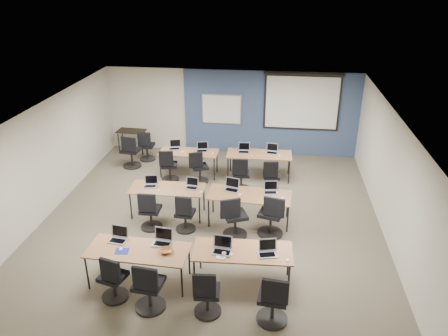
# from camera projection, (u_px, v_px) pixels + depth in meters

# --- Properties ---
(floor) EXTENTS (8.00, 9.00, 0.02)m
(floor) POSITION_uv_depth(u_px,v_px,m) (210.00, 222.00, 10.43)
(floor) COLOR #6B6354
(floor) RESTS_ON ground
(ceiling) EXTENTS (8.00, 9.00, 0.02)m
(ceiling) POSITION_uv_depth(u_px,v_px,m) (209.00, 114.00, 9.31)
(ceiling) COLOR white
(ceiling) RESTS_ON ground
(wall_back) EXTENTS (8.00, 0.04, 2.70)m
(wall_back) POSITION_uv_depth(u_px,v_px,m) (231.00, 112.00, 13.93)
(wall_back) COLOR beige
(wall_back) RESTS_ON ground
(wall_front) EXTENTS (8.00, 0.04, 2.70)m
(wall_front) POSITION_uv_depth(u_px,v_px,m) (158.00, 312.00, 5.81)
(wall_front) COLOR beige
(wall_front) RESTS_ON ground
(wall_left) EXTENTS (0.04, 9.00, 2.70)m
(wall_left) POSITION_uv_depth(u_px,v_px,m) (43.00, 162.00, 10.32)
(wall_left) COLOR beige
(wall_left) RESTS_ON ground
(wall_right) EXTENTS (0.04, 9.00, 2.70)m
(wall_right) POSITION_uv_depth(u_px,v_px,m) (392.00, 180.00, 9.42)
(wall_right) COLOR beige
(wall_right) RESTS_ON ground
(blue_accent_panel) EXTENTS (5.50, 0.04, 2.70)m
(blue_accent_panel) POSITION_uv_depth(u_px,v_px,m) (270.00, 114.00, 13.77)
(blue_accent_panel) COLOR #3D5977
(blue_accent_panel) RESTS_ON wall_back
(whiteboard) EXTENTS (1.28, 0.03, 0.98)m
(whiteboard) POSITION_uv_depth(u_px,v_px,m) (222.00, 109.00, 13.86)
(whiteboard) COLOR #A6A8AC
(whiteboard) RESTS_ON wall_back
(projector_screen) EXTENTS (2.40, 0.10, 1.82)m
(projector_screen) POSITION_uv_depth(u_px,v_px,m) (302.00, 99.00, 13.38)
(projector_screen) COLOR black
(projector_screen) RESTS_ON wall_back
(training_table_front_left) EXTENTS (1.92, 0.80, 0.73)m
(training_table_front_left) POSITION_uv_depth(u_px,v_px,m) (138.00, 251.00, 8.18)
(training_table_front_left) COLOR brown
(training_table_front_left) RESTS_ON floor
(training_table_front_right) EXTENTS (1.86, 0.77, 0.73)m
(training_table_front_right) POSITION_uv_depth(u_px,v_px,m) (243.00, 253.00, 8.15)
(training_table_front_right) COLOR #9D7640
(training_table_front_right) RESTS_ON floor
(training_table_mid_left) EXTENTS (1.79, 0.75, 0.73)m
(training_table_mid_left) POSITION_uv_depth(u_px,v_px,m) (167.00, 190.00, 10.48)
(training_table_mid_left) COLOR olive
(training_table_mid_left) RESTS_ON floor
(training_table_mid_right) EXTENTS (1.94, 0.81, 0.73)m
(training_table_mid_right) POSITION_uv_depth(u_px,v_px,m) (249.00, 196.00, 10.17)
(training_table_mid_right) COLOR brown
(training_table_mid_right) RESTS_ON floor
(training_table_back_left) EXTENTS (1.68, 0.70, 0.73)m
(training_table_back_left) POSITION_uv_depth(u_px,v_px,m) (189.00, 153.00, 12.55)
(training_table_back_left) COLOR brown
(training_table_back_left) RESTS_ON floor
(training_table_back_right) EXTENTS (1.83, 0.76, 0.73)m
(training_table_back_right) POSITION_uv_depth(u_px,v_px,m) (259.00, 155.00, 12.41)
(training_table_back_right) COLOR brown
(training_table_back_right) RESTS_ON floor
(laptop_0) EXTENTS (0.34, 0.29, 0.26)m
(laptop_0) POSITION_uv_depth(u_px,v_px,m) (118.00, 237.00, 8.43)
(laptop_0) COLOR #ADAEB7
(laptop_0) RESTS_ON training_table_front_left
(mouse_0) EXTENTS (0.08, 0.11, 0.04)m
(mouse_0) POSITION_uv_depth(u_px,v_px,m) (121.00, 249.00, 8.15)
(mouse_0) COLOR white
(mouse_0) RESTS_ON training_table_front_left
(task_chair_0) EXTENTS (0.50, 0.49, 0.98)m
(task_chair_0) POSITION_uv_depth(u_px,v_px,m) (113.00, 282.00, 7.83)
(task_chair_0) COLOR black
(task_chair_0) RESTS_ON floor
(laptop_1) EXTENTS (0.36, 0.30, 0.27)m
(laptop_1) POSITION_uv_depth(u_px,v_px,m) (163.00, 240.00, 8.34)
(laptop_1) COLOR #AEAEAE
(laptop_1) RESTS_ON training_table_front_left
(mouse_1) EXTENTS (0.08, 0.10, 0.03)m
(mouse_1) POSITION_uv_depth(u_px,v_px,m) (170.00, 252.00, 8.08)
(mouse_1) COLOR white
(mouse_1) RESTS_ON training_table_front_left
(task_chair_1) EXTENTS (0.55, 0.55, 1.03)m
(task_chair_1) POSITION_uv_depth(u_px,v_px,m) (149.00, 290.00, 7.58)
(task_chair_1) COLOR black
(task_chair_1) RESTS_ON floor
(laptop_2) EXTENTS (0.35, 0.30, 0.27)m
(laptop_2) POSITION_uv_depth(u_px,v_px,m) (222.00, 248.00, 8.10)
(laptop_2) COLOR #B7B7B7
(laptop_2) RESTS_ON training_table_front_right
(mouse_2) EXTENTS (0.08, 0.10, 0.03)m
(mouse_2) POSITION_uv_depth(u_px,v_px,m) (231.00, 254.00, 8.01)
(mouse_2) COLOR white
(mouse_2) RESTS_ON training_table_front_right
(task_chair_2) EXTENTS (0.48, 0.48, 0.97)m
(task_chair_2) POSITION_uv_depth(u_px,v_px,m) (207.00, 296.00, 7.48)
(task_chair_2) COLOR black
(task_chair_2) RESTS_ON floor
(laptop_3) EXTENTS (0.33, 0.28, 0.25)m
(laptop_3) POSITION_uv_depth(u_px,v_px,m) (267.00, 251.00, 8.02)
(laptop_3) COLOR silver
(laptop_3) RESTS_ON training_table_front_right
(mouse_3) EXTENTS (0.09, 0.11, 0.03)m
(mouse_3) POSITION_uv_depth(u_px,v_px,m) (288.00, 260.00, 7.84)
(mouse_3) COLOR white
(mouse_3) RESTS_ON training_table_front_right
(task_chair_3) EXTENTS (0.54, 0.54, 1.02)m
(task_chair_3) POSITION_uv_depth(u_px,v_px,m) (273.00, 303.00, 7.30)
(task_chair_3) COLOR black
(task_chair_3) RESTS_ON floor
(laptop_4) EXTENTS (0.32, 0.27, 0.24)m
(laptop_4) POSITION_uv_depth(u_px,v_px,m) (151.00, 184.00, 10.54)
(laptop_4) COLOR #ADADB9
(laptop_4) RESTS_ON training_table_mid_left
(mouse_4) EXTENTS (0.09, 0.11, 0.03)m
(mouse_4) POSITION_uv_depth(u_px,v_px,m) (159.00, 190.00, 10.31)
(mouse_4) COLOR white
(mouse_4) RESTS_ON training_table_mid_left
(task_chair_4) EXTENTS (0.50, 0.50, 0.99)m
(task_chair_4) POSITION_uv_depth(u_px,v_px,m) (150.00, 214.00, 10.00)
(task_chair_4) COLOR black
(task_chair_4) RESTS_ON floor
(laptop_5) EXTENTS (0.30, 0.26, 0.23)m
(laptop_5) POSITION_uv_depth(u_px,v_px,m) (192.00, 185.00, 10.46)
(laptop_5) COLOR silver
(laptop_5) RESTS_ON training_table_mid_left
(mouse_5) EXTENTS (0.07, 0.10, 0.03)m
(mouse_5) POSITION_uv_depth(u_px,v_px,m) (201.00, 192.00, 10.23)
(mouse_5) COLOR white
(mouse_5) RESTS_ON training_table_mid_left
(task_chair_5) EXTENTS (0.46, 0.46, 0.95)m
(task_chair_5) POSITION_uv_depth(u_px,v_px,m) (185.00, 216.00, 9.92)
(task_chair_5) COLOR black
(task_chair_5) RESTS_ON floor
(laptop_6) EXTENTS (0.35, 0.29, 0.26)m
(laptop_6) POSITION_uv_depth(u_px,v_px,m) (232.00, 187.00, 10.36)
(laptop_6) COLOR silver
(laptop_6) RESTS_ON training_table_mid_right
(mouse_6) EXTENTS (0.10, 0.12, 0.04)m
(mouse_6) POSITION_uv_depth(u_px,v_px,m) (240.00, 194.00, 10.13)
(mouse_6) COLOR white
(mouse_6) RESTS_ON training_table_mid_right
(task_chair_6) EXTENTS (0.59, 0.55, 1.03)m
(task_chair_6) POSITION_uv_depth(u_px,v_px,m) (234.00, 220.00, 9.70)
(task_chair_6) COLOR black
(task_chair_6) RESTS_ON floor
(laptop_7) EXTENTS (0.32, 0.28, 0.25)m
(laptop_7) POSITION_uv_depth(u_px,v_px,m) (271.00, 190.00, 10.24)
(laptop_7) COLOR #B3B3BB
(laptop_7) RESTS_ON training_table_mid_right
(mouse_7) EXTENTS (0.07, 0.10, 0.04)m
(mouse_7) POSITION_uv_depth(u_px,v_px,m) (282.00, 198.00, 9.98)
(mouse_7) COLOR white
(mouse_7) RESTS_ON training_table_mid_right
(task_chair_7) EXTENTS (0.58, 0.57, 1.05)m
(task_chair_7) POSITION_uv_depth(u_px,v_px,m) (271.00, 219.00, 9.74)
(task_chair_7) COLOR black
(task_chair_7) RESTS_ON floor
(laptop_8) EXTENTS (0.33, 0.28, 0.25)m
(laptop_8) POSITION_uv_depth(u_px,v_px,m) (175.00, 146.00, 12.73)
(laptop_8) COLOR silver
(laptop_8) RESTS_ON training_table_back_left
(mouse_8) EXTENTS (0.08, 0.11, 0.04)m
(mouse_8) POSITION_uv_depth(u_px,v_px,m) (183.00, 152.00, 12.50)
(mouse_8) COLOR white
(mouse_8) RESTS_ON training_table_back_left
(task_chair_8) EXTENTS (0.49, 0.49, 0.97)m
(task_chair_8) POSITION_uv_depth(u_px,v_px,m) (169.00, 168.00, 12.30)
(task_chair_8) COLOR black
(task_chair_8) RESTS_ON floor
(laptop_9) EXTENTS (0.32, 0.27, 0.24)m
(laptop_9) POSITION_uv_depth(u_px,v_px,m) (202.00, 149.00, 12.58)
(laptop_9) COLOR silver
(laptop_9) RESTS_ON training_table_back_left
(mouse_9) EXTENTS (0.08, 0.10, 0.03)m
(mouse_9) POSITION_uv_depth(u_px,v_px,m) (213.00, 153.00, 12.39)
(mouse_9) COLOR white
(mouse_9) RESTS_ON training_table_back_left
(task_chair_9) EXTENTS (0.51, 0.48, 0.96)m
(task_chair_9) POSITION_uv_depth(u_px,v_px,m) (199.00, 170.00, 12.22)
(task_chair_9) COLOR black
(task_chair_9) RESTS_ON floor
(laptop_10) EXTENTS (0.33, 0.28, 0.25)m
(laptop_10) POSITION_uv_depth(u_px,v_px,m) (244.00, 150.00, 12.51)
(laptop_10) COLOR #AFAFB5
(laptop_10) RESTS_ON training_table_back_right
(mouse_10) EXTENTS (0.06, 0.09, 0.03)m
(mouse_10) POSITION_uv_depth(u_px,v_px,m) (252.00, 156.00, 12.23)
(mouse_10) COLOR white
(mouse_10) RESTS_ON training_table_back_right
(task_chair_10) EXTENTS (0.51, 0.51, 0.99)m
(task_chair_10) POSITION_uv_depth(u_px,v_px,m) (241.00, 177.00, 11.75)
(task_chair_10) COLOR black
(task_chair_10) RESTS_ON floor
(laptop_11) EXTENTS (0.33, 0.28, 0.25)m
(laptop_11) POSITION_uv_depth(u_px,v_px,m) (272.00, 150.00, 12.45)
(laptop_11) COLOR #ADADB0
(laptop_11) RESTS_ON training_table_back_right
(mouse_11) EXTENTS (0.07, 0.10, 0.03)m
(mouse_11) POSITION_uv_depth(u_px,v_px,m) (279.00, 156.00, 12.22)
(mouse_11) COLOR white
(mouse_11) RESTS_ON training_table_back_right
(task_chair_11) EXTENTS (0.48, 0.48, 0.96)m
(task_chair_11) POSITION_uv_depth(u_px,v_px,m) (271.00, 179.00, 11.66)
(task_chair_11) COLOR black
(task_chair_11) RESTS_ON floor
(blue_mousepad) EXTENTS (0.27, 0.24, 0.01)m
(blue_mousepad) POSITION_uv_depth(u_px,v_px,m) (122.00, 251.00, 8.11)
(blue_mousepad) COLOR navy
(blue_mousepad) RESTS_ON training_table_front_left
(snack_bowl) EXTENTS (0.33, 0.33, 0.06)m
(snack_bowl) POSITION_uv_depth(u_px,v_px,m) (166.00, 251.00, 8.08)
(snack_bowl) COLOR brown
(snack_bowl) RESTS_ON training_table_front_left
(snack_plate) EXTENTS (0.22, 0.22, 0.01)m
(snack_plate) POSITION_uv_depth(u_px,v_px,m) (221.00, 257.00, 7.95)
(snack_plate) COLOR white
(snack_plate) RESTS_ON training_table_front_right
(coffee_cup) EXTENTS (0.07, 0.07, 0.06)m
(coffee_cup) POSITION_uv_depth(u_px,v_px,m) (224.00, 255.00, 7.94)
(coffee_cup) COLOR beige
(coffee_cup) RESTS_ON snack_plate
(utility_table) EXTENTS (0.90, 0.50, 0.75)m
(utility_table) POSITION_uv_depth(u_px,v_px,m) (131.00, 133.00, 14.16)
(utility_table) COLOR black
(utility_table) RESTS_ON floor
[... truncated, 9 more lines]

